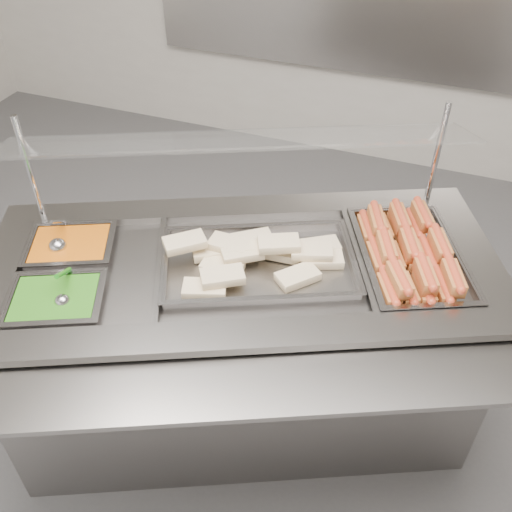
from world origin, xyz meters
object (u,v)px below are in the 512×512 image
(sneeze_guard, at_px, (238,143))
(pan_hotdogs, at_px, (409,262))
(serving_spoon, at_px, (63,296))
(ladle, at_px, (58,245))
(pan_wraps, at_px, (259,266))
(steam_counter, at_px, (244,343))

(sneeze_guard, relative_size, pan_hotdogs, 2.53)
(pan_hotdogs, relative_size, serving_spoon, 3.80)
(sneeze_guard, xyz_separation_m, serving_spoon, (-0.36, -0.53, -0.32))
(sneeze_guard, relative_size, ladle, 9.01)
(pan_hotdogs, bearing_deg, pan_wraps, -155.38)
(pan_hotdogs, bearing_deg, steam_counter, -155.38)
(pan_wraps, bearing_deg, ladle, -165.33)
(serving_spoon, bearing_deg, pan_hotdogs, 31.51)
(sneeze_guard, relative_size, pan_wraps, 2.07)
(pan_hotdogs, relative_size, pan_wraps, 0.82)
(pan_hotdogs, xyz_separation_m, ladle, (-1.12, -0.38, 0.04))
(sneeze_guard, bearing_deg, pan_hotdogs, 5.34)
(steam_counter, distance_m, pan_hotdogs, 0.67)
(sneeze_guard, height_order, ladle, sneeze_guard)
(pan_wraps, distance_m, serving_spoon, 0.62)
(pan_wraps, xyz_separation_m, ladle, (-0.66, -0.17, 0.03))
(pan_hotdogs, distance_m, pan_wraps, 0.51)
(sneeze_guard, distance_m, ladle, 0.70)
(pan_hotdogs, xyz_separation_m, pan_wraps, (-0.46, -0.21, 0.01))
(sneeze_guard, relative_size, serving_spoon, 9.60)
(steam_counter, distance_m, serving_spoon, 0.70)
(ladle, bearing_deg, steam_counter, 13.82)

